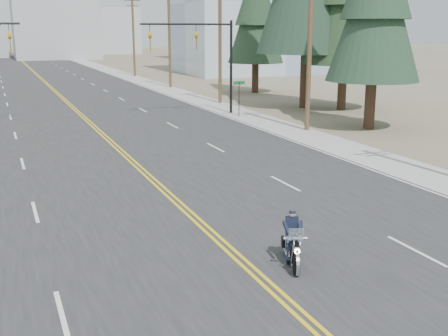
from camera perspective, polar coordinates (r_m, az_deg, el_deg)
road at (r=78.50m, az=-18.04°, el=8.58°), size 20.00×200.00×0.01m
sidewalk_right at (r=80.20m, az=-9.74°, el=9.15°), size 3.00×200.00×0.01m
traffic_mast_right at (r=42.74m, az=-1.83°, el=12.03°), size 7.10×0.26×7.00m
street_sign at (r=41.79m, az=1.54°, el=7.68°), size 0.90×0.06×2.62m
utility_pole_b at (r=36.10m, az=8.74°, el=13.21°), size 2.20×0.30×11.50m
utility_pole_c at (r=49.59m, az=-0.41°, el=13.20°), size 2.20×0.30×11.00m
utility_pole_d at (r=63.75m, az=-5.58°, el=13.51°), size 2.20×0.30×11.50m
utility_pole_e at (r=80.18m, az=-9.19°, el=13.27°), size 2.20×0.30×11.00m
glass_building at (r=86.84m, az=3.84°, el=16.26°), size 24.00×16.00×20.00m
haze_bldg_b at (r=133.75m, az=-16.75°, el=13.58°), size 18.00×14.00×14.00m
haze_bldg_c at (r=126.68m, az=-1.01°, el=15.06°), size 16.00×12.00×18.00m
haze_bldg_e at (r=161.02m, az=-11.49°, el=13.47°), size 14.00×14.00×12.00m
motorcyclist at (r=15.51m, az=7.03°, el=-7.18°), size 1.45×2.07×1.49m
conifer_far at (r=58.35m, az=3.29°, el=16.19°), size 5.66×5.66×15.16m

